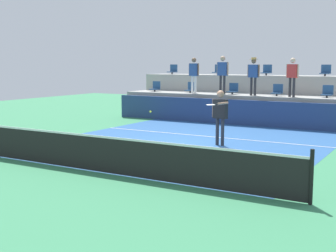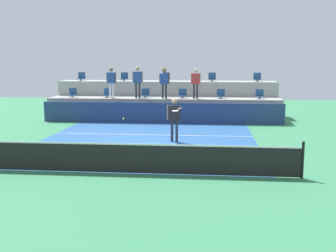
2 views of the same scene
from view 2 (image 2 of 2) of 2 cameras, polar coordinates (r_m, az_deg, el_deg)
ground_plane at (r=16.23m, az=-3.34°, el=-2.78°), size 40.00×40.00×0.00m
court_inner_paint at (r=17.20m, az=-2.82°, el=-2.08°), size 9.00×10.00×0.01m
court_service_line at (r=18.56m, az=-2.19°, el=-1.23°), size 9.00×0.06×0.00m
tennis_net at (r=12.28m, az=-6.25°, el=-4.33°), size 10.48×0.08×1.07m
sponsor_backboard at (r=22.01m, az=-0.93°, el=1.84°), size 13.00×0.16×1.10m
seating_tier_lower at (r=23.28m, az=-0.57°, el=2.43°), size 13.00×1.80×1.25m
seating_tier_upper at (r=25.02m, az=-0.13°, el=3.88°), size 13.00×1.80×2.10m
stadium_chair_lower_far_left at (r=24.28m, az=-13.15°, el=4.46°), size 0.44×0.40×0.52m
stadium_chair_lower_left at (r=23.70m, az=-8.44°, el=4.49°), size 0.44×0.40×0.52m
stadium_chair_lower_mid_left at (r=23.27m, az=-3.16°, el=4.49°), size 0.44×0.40×0.52m
stadium_chair_lower_mid_right at (r=23.04m, az=2.03°, el=4.45°), size 0.44×0.40×0.52m
stadium_chair_lower_right at (r=23.01m, az=7.36°, el=4.37°), size 0.44×0.40×0.52m
stadium_chair_lower_far_right at (r=23.17m, az=12.64°, el=4.26°), size 0.44×0.40×0.52m
stadium_chair_upper_far_left at (r=25.94m, az=-11.98°, el=6.67°), size 0.44×0.40×0.52m
stadium_chair_upper_left at (r=25.26m, az=-6.12°, el=6.75°), size 0.44×0.40×0.52m
stadium_chair_upper_center at (r=24.87m, az=-0.25°, el=6.76°), size 0.44×0.40×0.52m
stadium_chair_upper_right at (r=24.74m, az=6.16°, el=6.70°), size 0.44×0.40×0.52m
stadium_chair_upper_far_right at (r=24.91m, az=12.33°, el=6.56°), size 0.44×0.40×0.52m
tennis_player at (r=16.81m, az=0.89°, el=1.51°), size 0.62×1.29×1.80m
spectator_in_white at (r=23.19m, az=-7.88°, el=6.40°), size 0.60×0.26×1.70m
spectator_leaning_on_rail at (r=22.89m, az=-4.24°, el=6.55°), size 0.61×0.26×1.76m
spectator_with_hat at (r=22.69m, az=-0.52°, el=6.44°), size 0.58×0.42×1.69m
spectator_in_grey at (r=22.57m, az=3.88°, el=6.32°), size 0.58×0.27×1.65m
tennis_ball at (r=15.84m, az=-6.24°, el=1.02°), size 0.07×0.07×0.07m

